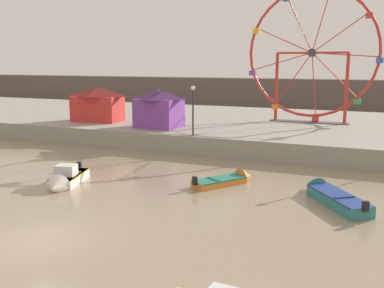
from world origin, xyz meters
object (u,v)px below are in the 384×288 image
Objects in this scene: motorboat_white_red_stripe at (65,180)px; promenade_lamp_far at (193,103)px; ferris_wheel_red_frame at (312,55)px; motorboat_teal_painted at (330,195)px; carnival_booth_purple_stall at (159,108)px; motorboat_orange_hull at (229,180)px; carnival_booth_red_striped at (97,104)px.

motorboat_white_red_stripe is 11.51m from promenade_lamp_far.
promenade_lamp_far is at bearing 147.28° from motorboat_white_red_stripe.
ferris_wheel_red_frame is at bearing 58.46° from promenade_lamp_far.
ferris_wheel_red_frame reaches higher than motorboat_teal_painted.
promenade_lamp_far is at bearing -30.84° from carnival_booth_purple_stall.
motorboat_orange_hull is at bearing -52.43° from promenade_lamp_far.
ferris_wheel_red_frame reaches higher than promenade_lamp_far.
carnival_booth_purple_stall is 6.97m from carnival_booth_red_striped.
promenade_lamp_far is at bearing -121.54° from ferris_wheel_red_frame.
motorboat_teal_painted is 24.49m from carnival_booth_red_striped.
motorboat_teal_painted reaches higher than motorboat_orange_hull.
carnival_booth_purple_stall is 4.94m from promenade_lamp_far.
carnival_booth_red_striped is (-21.51, 11.41, 2.68)m from motorboat_teal_painted.
motorboat_orange_hull is at bearing 99.76° from motorboat_white_red_stripe.
ferris_wheel_red_frame is at bearing 38.21° from carnival_booth_purple_stall.
motorboat_teal_painted is 1.20× the size of motorboat_white_red_stripe.
carnival_booth_purple_stall is at bearing -15.38° from carnival_booth_red_striped.
carnival_booth_purple_stall is at bearing 168.00° from motorboat_white_red_stripe.
motorboat_orange_hull is at bearing -43.70° from carnival_booth_purple_stall.
motorboat_teal_painted is 0.98× the size of carnival_booth_red_striped.
ferris_wheel_red_frame is at bearing 16.08° from carnival_booth_red_striped.
motorboat_teal_painted is 18.04m from carnival_booth_purple_stall.
carnival_booth_red_striped is (-8.06, 14.41, 2.63)m from motorboat_white_red_stripe.
carnival_booth_red_striped reaches higher than motorboat_teal_painted.
promenade_lamp_far is (-5.03, 6.54, 3.55)m from motorboat_orange_hull.
carnival_booth_purple_stall is (-9.17, 9.12, 2.80)m from motorboat_orange_hull.
motorboat_teal_painted is 0.41× the size of ferris_wheel_red_frame.
carnival_booth_purple_stall is at bearing 148.00° from promenade_lamp_far.
motorboat_white_red_stripe reaches higher than motorboat_orange_hull.
motorboat_teal_painted is at bearing -33.14° from carnival_booth_red_striped.
ferris_wheel_red_frame is 3.12× the size of carnival_booth_purple_stall.
motorboat_white_red_stripe is 24.25m from ferris_wheel_red_frame.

